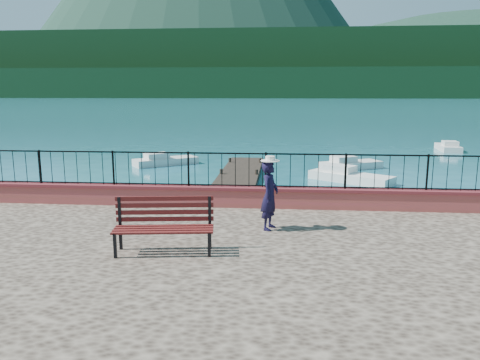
% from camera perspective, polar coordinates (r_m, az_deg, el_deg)
% --- Properties ---
extents(ground, '(2000.00, 2000.00, 0.00)m').
position_cam_1_polar(ground, '(10.25, 4.03, -14.97)').
color(ground, '#19596B').
rests_on(ground, ground).
extents(parapet, '(28.00, 0.46, 0.58)m').
position_cam_1_polar(parapet, '(13.27, 4.42, -2.12)').
color(parapet, '#A43B43').
rests_on(parapet, promenade).
extents(railing, '(27.00, 0.05, 0.95)m').
position_cam_1_polar(railing, '(13.12, 4.47, 1.13)').
color(railing, black).
rests_on(railing, parapet).
extents(dock, '(2.00, 16.00, 0.30)m').
position_cam_1_polar(dock, '(21.77, -0.63, -0.58)').
color(dock, '#2D231C').
rests_on(dock, ground).
extents(far_forest, '(900.00, 60.00, 18.00)m').
position_cam_1_polar(far_forest, '(309.26, 5.14, 11.63)').
color(far_forest, black).
rests_on(far_forest, ground).
extents(foothills, '(900.00, 120.00, 44.00)m').
position_cam_1_polar(foothills, '(369.65, 5.17, 13.51)').
color(foothills, black).
rests_on(foothills, ground).
extents(companion_hill, '(448.00, 384.00, 180.00)m').
position_cam_1_polar(companion_hill, '(610.24, 26.55, 9.30)').
color(companion_hill, '#142D23').
rests_on(companion_hill, ground).
extents(park_bench, '(2.08, 0.90, 1.12)m').
position_cam_1_polar(park_bench, '(9.71, -9.24, -6.86)').
color(park_bench, black).
rests_on(park_bench, promenade).
extents(person, '(0.55, 0.69, 1.64)m').
position_cam_1_polar(person, '(11.07, 3.64, -1.90)').
color(person, black).
rests_on(person, promenade).
extents(hat, '(0.44, 0.44, 0.12)m').
position_cam_1_polar(hat, '(10.91, 3.69, 2.62)').
color(hat, white).
rests_on(hat, person).
extents(boat_1, '(4.13, 3.52, 0.80)m').
position_cam_1_polar(boat_1, '(23.83, 13.36, 0.74)').
color(boat_1, white).
rests_on(boat_1, ground).
extents(boat_2, '(3.78, 2.78, 0.80)m').
position_cam_1_polar(boat_2, '(27.81, 13.40, 2.15)').
color(boat_2, silver).
rests_on(boat_2, ground).
extents(boat_3, '(3.87, 3.28, 0.80)m').
position_cam_1_polar(boat_3, '(28.87, -9.05, 2.62)').
color(boat_3, silver).
rests_on(boat_3, ground).
extents(boat_5, '(1.62, 3.44, 0.80)m').
position_cam_1_polar(boat_5, '(38.74, 24.04, 3.88)').
color(boat_5, silver).
rests_on(boat_5, ground).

